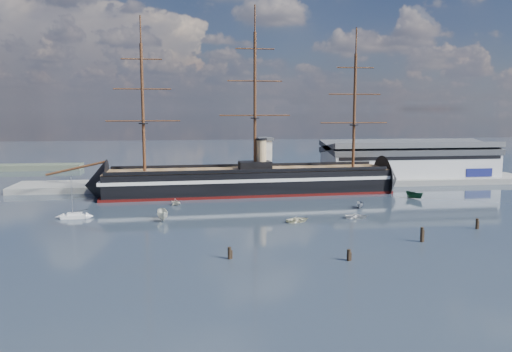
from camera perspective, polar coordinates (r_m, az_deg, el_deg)
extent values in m
plane|color=#273346|center=(138.77, 1.96, -3.37)|extent=(600.00, 600.00, 0.00)
cube|color=slate|center=(175.45, 3.17, -1.05)|extent=(180.00, 18.00, 2.00)
cube|color=#B7BABC|center=(193.26, 17.07, 1.52)|extent=(62.00, 20.00, 10.00)
cube|color=#3F4247|center=(192.78, 17.13, 3.17)|extent=(63.00, 21.00, 2.00)
cube|color=silver|center=(170.16, 1.07, 1.74)|extent=(4.00, 4.00, 14.00)
cube|color=#3F4247|center=(169.55, 1.08, 4.26)|extent=(5.00, 5.00, 1.00)
cube|color=black|center=(156.98, -0.84, -0.60)|extent=(88.55, 19.40, 7.00)
cube|color=silver|center=(156.81, -0.84, -0.16)|extent=(90.56, 19.72, 1.00)
cube|color=#410B09|center=(157.54, -0.84, -1.91)|extent=(90.56, 19.68, 0.90)
cone|color=black|center=(158.25, -17.80, -1.01)|extent=(14.60, 16.21, 15.68)
cone|color=black|center=(169.09, 14.99, -0.37)|extent=(11.60, 16.10, 15.68)
cube|color=brown|center=(156.50, -0.85, 0.71)|extent=(88.50, 18.12, 0.40)
cube|color=black|center=(156.60, -0.12, 1.23)|extent=(10.23, 6.38, 2.50)
cylinder|color=tan|center=(156.53, 0.60, 2.51)|extent=(3.20, 3.20, 9.00)
cylinder|color=#381E0F|center=(158.63, -19.83, 0.85)|extent=(17.77, 1.39, 4.43)
cylinder|color=#381E0F|center=(154.72, -12.81, 7.57)|extent=(0.90, 0.90, 38.00)
cylinder|color=#381E0F|center=(155.63, -0.12, 8.49)|extent=(0.90, 0.90, 42.00)
cylinder|color=#381E0F|center=(163.06, 11.18, 7.26)|extent=(0.90, 0.90, 36.00)
cube|color=silver|center=(130.03, -20.01, -4.39)|extent=(6.54, 2.27, 0.86)
cube|color=silver|center=(129.90, -20.03, -4.10)|extent=(3.51, 1.58, 0.69)
cylinder|color=#B2B2B7|center=(129.19, -20.30, -2.16)|extent=(0.14, 0.14, 9.44)
imported|color=beige|center=(122.65, -10.59, -4.97)|extent=(8.03, 3.74, 3.10)
imported|color=#F8F3CA|center=(118.96, 4.80, -5.26)|extent=(2.34, 3.77, 1.64)
imported|color=gray|center=(137.73, 11.78, -3.61)|extent=(5.49, 3.66, 2.06)
imported|color=beige|center=(140.67, -9.15, -3.31)|extent=(5.84, 5.78, 2.10)
imported|color=silver|center=(124.87, 11.43, -4.77)|extent=(1.92, 3.56, 1.57)
imported|color=#163D26|center=(156.13, 17.65, -2.49)|extent=(7.17, 5.56, 2.73)
cylinder|color=black|center=(90.28, -3.05, -9.45)|extent=(0.64, 0.64, 2.88)
cylinder|color=black|center=(90.67, 10.53, -9.49)|extent=(0.64, 0.64, 2.75)
cylinder|color=black|center=(106.52, 18.39, -7.17)|extent=(0.64, 0.64, 3.73)
cylinder|color=black|center=(122.19, 23.91, -5.55)|extent=(0.64, 0.64, 3.08)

